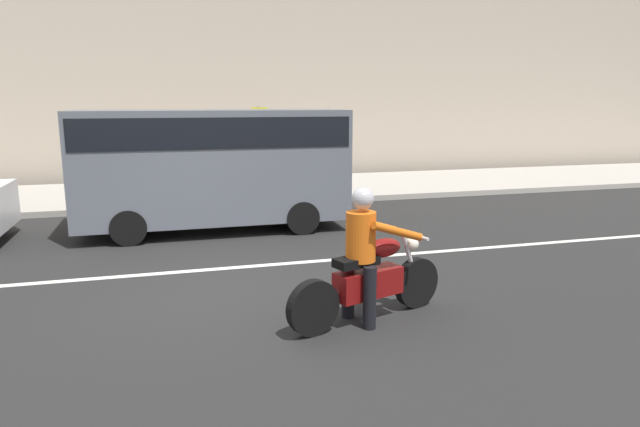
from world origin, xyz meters
The scene contains 6 objects.
ground_plane centered at (0.00, 0.00, 0.00)m, with size 80.00×80.00×0.00m, color black.
sidewalk_slab centered at (0.00, 8.00, 0.07)m, with size 40.00×4.40×0.14m, color #A8A399.
lane_marking_stripe centered at (0.03, 0.90, 0.00)m, with size 18.00×0.14×0.01m, color silver.
motorcycle_with_rider_orange_stripe centered at (1.50, -1.62, 0.64)m, with size 2.09×0.92×1.58m.
parked_van_slate_gray centered at (0.23, 3.66, 1.37)m, with size 5.11×1.96×2.35m.
street_sign_post centered at (1.88, 7.93, 1.51)m, with size 0.44×0.08×2.24m.
Camera 1 is at (-0.70, -7.41, 2.52)m, focal length 31.40 mm.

